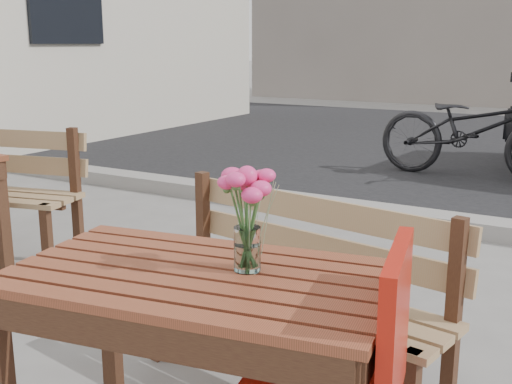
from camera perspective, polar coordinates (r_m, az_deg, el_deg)
street at (r=6.79m, az=19.18°, el=1.49°), size 30.00×8.12×0.12m
main_table at (r=1.90m, az=-4.93°, el=-10.24°), size 1.18×0.80×0.67m
main_bench at (r=2.45m, az=3.97°, el=-6.89°), size 1.31×0.58×0.79m
red_chair at (r=1.74m, az=8.34°, el=-15.66°), size 0.48×0.48×0.83m
main_vase at (r=1.81m, az=-0.79°, el=-1.29°), size 0.17×0.17×0.31m
bicycle at (r=6.62m, az=18.81°, el=5.33°), size 1.93×0.81×0.99m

